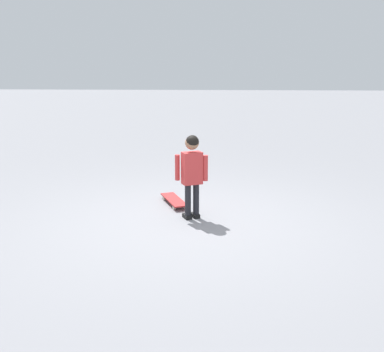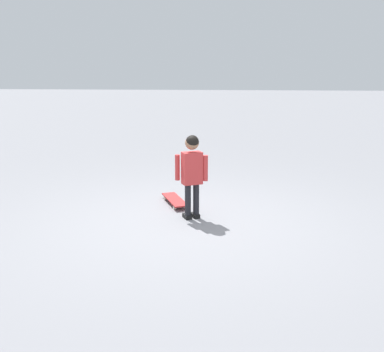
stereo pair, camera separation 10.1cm
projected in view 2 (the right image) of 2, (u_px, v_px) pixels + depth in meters
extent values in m
plane|color=gray|center=(189.00, 223.00, 5.96)|extent=(50.00, 50.00, 0.00)
cylinder|color=black|center=(188.00, 201.00, 6.07)|extent=(0.08, 0.08, 0.42)
cube|color=black|center=(187.00, 216.00, 6.15)|extent=(0.14, 0.17, 0.05)
cylinder|color=black|center=(196.00, 200.00, 6.11)|extent=(0.08, 0.08, 0.42)
cube|color=black|center=(195.00, 215.00, 6.19)|extent=(0.14, 0.17, 0.05)
cube|color=#D13838|center=(192.00, 168.00, 5.99)|extent=(0.28, 0.23, 0.40)
cylinder|color=#D13838|center=(177.00, 167.00, 6.03)|extent=(0.06, 0.06, 0.32)
cylinder|color=#D13838|center=(206.00, 168.00, 5.99)|extent=(0.06, 0.06, 0.32)
sphere|color=#9E7051|center=(192.00, 143.00, 5.92)|extent=(0.17, 0.17, 0.17)
sphere|color=black|center=(192.00, 142.00, 5.90)|extent=(0.16, 0.16, 0.16)
cube|color=#B22D2D|center=(175.00, 200.00, 6.73)|extent=(0.44, 0.72, 0.02)
cube|color=#B7B7BC|center=(170.00, 196.00, 6.96)|extent=(0.11, 0.07, 0.02)
cube|color=#B7B7BC|center=(180.00, 205.00, 6.51)|extent=(0.11, 0.07, 0.02)
cylinder|color=beige|center=(165.00, 198.00, 6.94)|extent=(0.05, 0.06, 0.06)
cylinder|color=beige|center=(175.00, 197.00, 6.98)|extent=(0.05, 0.06, 0.06)
cylinder|color=beige|center=(175.00, 208.00, 6.49)|extent=(0.05, 0.06, 0.06)
cylinder|color=beige|center=(185.00, 207.00, 6.53)|extent=(0.05, 0.06, 0.06)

